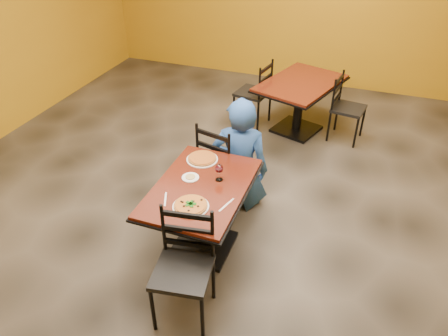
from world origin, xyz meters
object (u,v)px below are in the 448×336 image
at_px(chair_main_near, 183,273).
at_px(pizza_far, 202,158).
at_px(plate_far, 202,159).
at_px(table_second, 300,95).
at_px(chair_second_left, 253,93).
at_px(chair_second_right, 349,109).
at_px(chair_main_far, 223,160).
at_px(wine_glass, 219,172).
at_px(table_main, 202,203).
at_px(pizza_main, 191,205).
at_px(side_plate, 190,178).
at_px(diner, 240,153).
at_px(plate_main, 191,207).

relative_size(chair_main_near, pizza_far, 3.48).
xyz_separation_m(plate_far, pizza_far, (0.00, 0.00, 0.02)).
distance_m(table_second, chair_second_left, 0.68).
bearing_deg(chair_main_near, chair_second_left, 88.84).
distance_m(chair_second_left, chair_second_right, 1.36).
bearing_deg(plate_far, chair_main_near, -75.12).
distance_m(chair_main_far, wine_glass, 0.81).
distance_m(table_main, pizza_main, 0.38).
relative_size(chair_main_near, pizza_main, 3.44).
distance_m(chair_main_near, chair_second_right, 3.55).
bearing_deg(chair_main_near, wine_glass, 83.39).
xyz_separation_m(table_main, chair_main_far, (-0.10, 0.84, -0.07)).
height_order(plate_far, side_plate, same).
relative_size(chair_main_near, side_plate, 6.10).
distance_m(table_second, diner, 1.85).
distance_m(table_second, side_plate, 2.64).
distance_m(chair_main_far, chair_second_left, 1.83).
relative_size(table_second, chair_second_right, 1.63).
relative_size(table_second, chair_main_far, 1.54).
height_order(side_plate, wine_glass, wine_glass).
height_order(table_main, plate_far, plate_far).
relative_size(chair_second_right, plate_far, 2.94).
bearing_deg(pizza_main, plate_far, 104.94).
bearing_deg(diner, pizza_far, 48.39).
xyz_separation_m(diner, pizza_far, (-0.25, -0.43, 0.14)).
xyz_separation_m(chair_main_near, plate_main, (-0.12, 0.47, 0.27)).
distance_m(plate_main, plate_far, 0.73).
height_order(chair_main_far, plate_far, chair_main_far).
relative_size(table_main, chair_second_left, 1.28).
bearing_deg(chair_second_right, diner, 161.34).
bearing_deg(chair_second_left, plate_main, 16.90).
bearing_deg(pizza_far, chair_second_left, 94.08).
relative_size(table_main, table_second, 0.83).
bearing_deg(pizza_far, plate_main, -75.06).
bearing_deg(table_main, pizza_main, -83.86).
bearing_deg(pizza_main, chair_main_far, 96.44).
distance_m(table_second, chair_main_far, 1.88).
bearing_deg(side_plate, chair_main_near, -70.82).
distance_m(diner, pizza_far, 0.52).
bearing_deg(chair_main_near, chair_second_right, 66.56).
height_order(table_second, plate_far, plate_far).
relative_size(chair_main_near, plate_far, 3.15).
distance_m(chair_main_near, diner, 1.61).
height_order(pizza_main, plate_far, pizza_main).
relative_size(plate_main, plate_far, 1.00).
xyz_separation_m(table_second, diner, (-0.27, -1.83, 0.07)).
relative_size(chair_second_right, pizza_main, 3.21).
distance_m(table_main, chair_main_near, 0.80).
distance_m(chair_second_left, side_plate, 2.60).
distance_m(table_second, wine_glass, 2.55).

